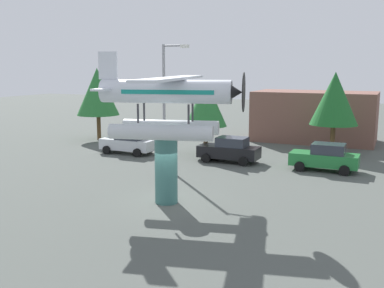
{
  "coord_description": "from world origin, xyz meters",
  "views": [
    {
      "loc": [
        9.92,
        -18.74,
        6.5
      ],
      "look_at": [
        0.0,
        3.0,
        2.43
      ],
      "focal_mm": 42.16,
      "sensor_mm": 36.0,
      "label": 1
    }
  ],
  "objects": [
    {
      "name": "ground_plane",
      "position": [
        0.0,
        0.0,
        0.0
      ],
      "size": [
        140.0,
        140.0,
        0.0
      ],
      "primitive_type": "plane",
      "color": "#4C514C"
    },
    {
      "name": "display_pedestal",
      "position": [
        0.0,
        0.0,
        1.62
      ],
      "size": [
        1.1,
        1.1,
        3.24
      ],
      "primitive_type": "cylinder",
      "color": "#386B66",
      "rests_on": "ground"
    },
    {
      "name": "floatplane_monument",
      "position": [
        0.13,
        0.03,
        4.91
      ],
      "size": [
        7.17,
        10.36,
        4.0
      ],
      "rotation": [
        0.0,
        0.0,
        0.24
      ],
      "color": "silver",
      "rests_on": "display_pedestal"
    },
    {
      "name": "car_near_silver",
      "position": [
        -8.5,
        10.01,
        0.88
      ],
      "size": [
        4.2,
        2.02,
        1.76
      ],
      "rotation": [
        0.0,
        0.0,
        3.14
      ],
      "color": "silver",
      "rests_on": "ground"
    },
    {
      "name": "car_mid_black",
      "position": [
        -0.44,
        10.24,
        0.88
      ],
      "size": [
        4.2,
        2.02,
        1.76
      ],
      "rotation": [
        0.0,
        0.0,
        3.14
      ],
      "color": "black",
      "rests_on": "ground"
    },
    {
      "name": "car_far_green",
      "position": [
        5.98,
        10.26,
        0.88
      ],
      "size": [
        4.2,
        2.02,
        1.76
      ],
      "rotation": [
        0.0,
        0.0,
        3.14
      ],
      "color": "#237A38",
      "rests_on": "ground"
    },
    {
      "name": "streetlight_primary",
      "position": [
        -3.65,
        7.06,
        4.61
      ],
      "size": [
        1.84,
        0.28,
        7.95
      ],
      "color": "gray",
      "rests_on": "ground"
    },
    {
      "name": "storefront_building",
      "position": [
        3.29,
        22.0,
        2.2
      ],
      "size": [
        10.36,
        5.53,
        4.4
      ],
      "primitive_type": "cube",
      "color": "brown",
      "rests_on": "ground"
    },
    {
      "name": "tree_west",
      "position": [
        -14.61,
        14.63,
        4.35
      ],
      "size": [
        3.78,
        3.78,
        6.46
      ],
      "color": "brown",
      "rests_on": "ground"
    },
    {
      "name": "tree_east",
      "position": [
        -3.1,
        12.31,
        3.87
      ],
      "size": [
        3.15,
        3.15,
        5.64
      ],
      "color": "brown",
      "rests_on": "ground"
    },
    {
      "name": "tree_center_back",
      "position": [
        5.67,
        15.89,
        4.22
      ],
      "size": [
        3.51,
        3.51,
        6.19
      ],
      "color": "brown",
      "rests_on": "ground"
    }
  ]
}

